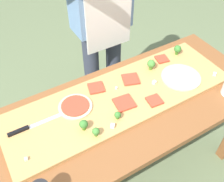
% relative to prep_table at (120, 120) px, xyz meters
% --- Properties ---
extents(ground_plane, '(8.00, 8.00, 0.00)m').
position_rel_prep_table_xyz_m(ground_plane, '(0.00, 0.00, -0.67)').
color(ground_plane, '#60704C').
extents(prep_table, '(1.76, 0.70, 0.78)m').
position_rel_prep_table_xyz_m(prep_table, '(0.00, 0.00, 0.00)').
color(prep_table, brown).
rests_on(prep_table, ground).
extents(cutting_board, '(1.37, 0.43, 0.02)m').
position_rel_prep_table_xyz_m(cutting_board, '(0.04, 0.07, 0.12)').
color(cutting_board, tan).
rests_on(cutting_board, prep_table).
extents(chefs_knife, '(0.30, 0.03, 0.02)m').
position_rel_prep_table_xyz_m(chefs_knife, '(-0.49, 0.12, 0.14)').
color(chefs_knife, '#B7BABF').
rests_on(chefs_knife, cutting_board).
extents(pizza_whole_cheese_artichoke, '(0.24, 0.24, 0.02)m').
position_rel_prep_table_xyz_m(pizza_whole_cheese_artichoke, '(0.45, 0.01, 0.14)').
color(pizza_whole_cheese_artichoke, beige).
rests_on(pizza_whole_cheese_artichoke, cutting_board).
extents(pizza_whole_tomato_red, '(0.19, 0.19, 0.02)m').
position_rel_prep_table_xyz_m(pizza_whole_tomato_red, '(-0.22, 0.12, 0.14)').
color(pizza_whole_tomato_red, beige).
rests_on(pizza_whole_tomato_red, cutting_board).
extents(pizza_slice_near_right, '(0.12, 0.12, 0.01)m').
position_rel_prep_table_xyz_m(pizza_slice_near_right, '(0.03, 0.01, 0.14)').
color(pizza_slice_near_right, '#BC3D28').
rests_on(pizza_slice_near_right, cutting_board).
extents(pizza_slice_far_left, '(0.09, 0.09, 0.01)m').
position_rel_prep_table_xyz_m(pizza_slice_far_left, '(0.19, -0.07, 0.14)').
color(pizza_slice_far_left, '#BC3D28').
rests_on(pizza_slice_far_left, cutting_board).
extents(pizza_slice_near_left, '(0.12, 0.12, 0.01)m').
position_rel_prep_table_xyz_m(pizza_slice_near_left, '(0.17, 0.15, 0.14)').
color(pizza_slice_near_left, '#BC3D28').
rests_on(pizza_slice_near_left, cutting_board).
extents(pizza_slice_center, '(0.11, 0.11, 0.01)m').
position_rel_prep_table_xyz_m(pizza_slice_center, '(-0.05, 0.19, 0.14)').
color(pizza_slice_center, '#BC3D28').
rests_on(pizza_slice_center, cutting_board).
extents(pizza_slice_far_right, '(0.09, 0.09, 0.01)m').
position_rel_prep_table_xyz_m(pizza_slice_far_right, '(0.46, 0.21, 0.14)').
color(pizza_slice_far_right, '#BC3D28').
rests_on(pizza_slice_far_right, cutting_board).
extents(broccoli_floret_center_right, '(0.05, 0.05, 0.06)m').
position_rel_prep_table_xyz_m(broccoli_floret_center_right, '(-0.25, -0.04, 0.17)').
color(broccoli_floret_center_right, '#3F7220').
rests_on(broccoli_floret_center_right, cutting_board).
extents(broccoli_floret_center_left, '(0.05, 0.05, 0.07)m').
position_rel_prep_table_xyz_m(broccoli_floret_center_left, '(0.58, 0.21, 0.17)').
color(broccoli_floret_center_left, '#3F7220').
rests_on(broccoli_floret_center_left, cutting_board).
extents(broccoli_floret_front_mid, '(0.04, 0.04, 0.05)m').
position_rel_prep_table_xyz_m(broccoli_floret_front_mid, '(-0.06, -0.07, 0.16)').
color(broccoli_floret_front_mid, '#3F7220').
rests_on(broccoli_floret_front_mid, cutting_board).
extents(broccoli_floret_front_left, '(0.05, 0.05, 0.07)m').
position_rel_prep_table_xyz_m(broccoli_floret_front_left, '(0.33, 0.17, 0.17)').
color(broccoli_floret_front_left, '#487A23').
rests_on(broccoli_floret_front_left, cutting_board).
extents(broccoli_floret_front_right, '(0.04, 0.04, 0.05)m').
position_rel_prep_table_xyz_m(broccoli_floret_front_right, '(-0.21, -0.10, 0.16)').
color(broccoli_floret_front_right, '#487A23').
rests_on(broccoli_floret_front_right, cutting_board).
extents(cheese_crumble_a, '(0.02, 0.02, 0.01)m').
position_rel_prep_table_xyz_m(cheese_crumble_a, '(0.05, 0.13, 0.14)').
color(cheese_crumble_a, silver).
rests_on(cheese_crumble_a, cutting_board).
extents(cheese_crumble_b, '(0.02, 0.02, 0.02)m').
position_rel_prep_table_xyz_m(cheese_crumble_b, '(0.27, 0.05, 0.14)').
color(cheese_crumble_b, silver).
rests_on(cheese_crumble_b, cutting_board).
extents(cheese_crumble_c, '(0.03, 0.03, 0.02)m').
position_rel_prep_table_xyz_m(cheese_crumble_c, '(-0.11, -0.10, 0.14)').
color(cheese_crumble_c, white).
rests_on(cheese_crumble_c, cutting_board).
extents(cheese_crumble_d, '(0.02, 0.02, 0.01)m').
position_rel_prep_table_xyz_m(cheese_crumble_d, '(-0.56, -0.06, 0.14)').
color(cheese_crumble_d, silver).
rests_on(cheese_crumble_d, cutting_board).
extents(cheese_crumble_e, '(0.03, 0.03, 0.02)m').
position_rel_prep_table_xyz_m(cheese_crumble_e, '(0.64, -0.08, 0.14)').
color(cheese_crumble_e, silver).
rests_on(cheese_crumble_e, cutting_board).
extents(cook_center, '(0.54, 0.39, 1.67)m').
position_rel_prep_table_xyz_m(cook_center, '(0.23, 0.62, 0.32)').
color(cook_center, '#333847').
rests_on(cook_center, ground).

